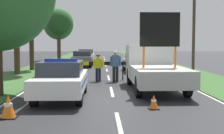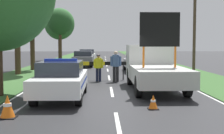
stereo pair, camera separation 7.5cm
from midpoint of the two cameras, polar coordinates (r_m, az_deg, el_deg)
The scene contains 20 objects.
ground_plane at distance 13.20m, azimuth -0.06°, elevation -5.17°, with size 160.00×160.00×0.00m, color #28282B.
lane_markings at distance 27.37m, azimuth -1.08°, elevation -0.29°, with size 8.01×65.51×0.01m.
grass_verge_left at distance 33.52m, azimuth -11.28°, elevation 0.47°, with size 3.57×120.00×0.03m.
grass_verge_right at distance 33.67m, azimuth 8.74°, elevation 0.52°, with size 3.57×120.00×0.03m.
police_car at distance 12.42m, azimuth -9.34°, elevation -2.22°, with size 1.81×4.91×1.59m.
work_truck at distance 15.11m, azimuth 7.40°, elevation 0.02°, with size 2.23×6.21×3.50m.
road_barrier at distance 18.60m, azimuth -1.52°, elevation 0.40°, with size 2.77×0.08×1.11m.
police_officer at distance 17.87m, azimuth -2.67°, elevation 0.28°, with size 0.56×0.36×1.56m.
pedestrian_civilian at distance 17.75m, azimuth 0.52°, elevation 0.61°, with size 0.63×0.40×1.77m.
traffic_cone_near_police at distance 15.98m, azimuth -6.99°, elevation -2.30°, with size 0.51×0.51×0.70m.
traffic_cone_centre_front at distance 10.44m, azimuth 7.44°, elevation -6.38°, with size 0.35×0.35×0.49m.
traffic_cone_near_truck at distance 9.62m, azimuth -18.65°, elevation -6.88°, with size 0.49×0.49×0.68m.
traffic_cone_behind_barrier at distance 20.22m, azimuth 4.00°, elevation -1.21°, with size 0.35×0.35×0.49m.
queued_car_sedan_silver at distance 24.51m, azimuth 4.34°, elevation 0.95°, with size 1.83×4.31×1.43m.
queued_car_suv_grey at distance 30.01m, azimuth -5.47°, elevation 1.61°, with size 1.85×4.56×1.50m.
queued_car_van_white at distance 36.90m, azimuth -4.81°, elevation 2.09°, with size 1.81×4.56×1.54m.
roadside_tree_near_left at distance 26.63m, azimuth -14.69°, elevation 10.34°, with size 3.02×3.02×6.70m.
roadside_tree_near_right at distance 42.50m, azimuth -9.84°, elevation 7.74°, with size 3.99×3.99×6.94m.
roadside_tree_far_left at distance 40.45m, azimuth -9.72°, elevation 8.03°, with size 3.10×3.10×6.56m.
utility_pole at distance 21.99m, azimuth 14.65°, elevation 7.89°, with size 1.20×0.20×7.00m.
Camera 1 is at (-0.48, -13.01, 2.15)m, focal length 50.00 mm.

